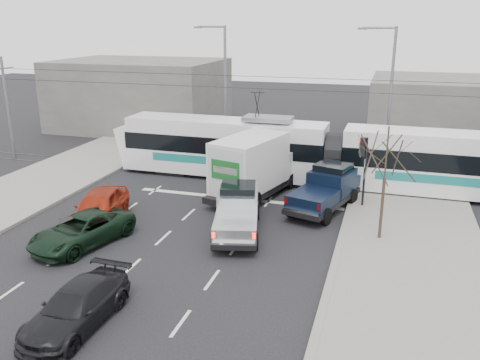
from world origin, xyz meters
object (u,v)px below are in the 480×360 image
(tram, at_px, (334,155))
(box_truck, at_px, (255,167))
(bare_tree, at_px, (386,158))
(street_lamp_near, at_px, (388,91))
(red_car, at_px, (99,207))
(traffic_signal, at_px, (363,157))
(street_lamp_far, at_px, (223,82))
(silver_pickup, at_px, (237,210))
(green_car, at_px, (82,230))
(dark_car, at_px, (77,307))
(navy_pickup, at_px, (327,188))

(tram, bearing_deg, box_truck, -139.90)
(bare_tree, relative_size, street_lamp_near, 0.56)
(tram, distance_m, red_car, 13.57)
(traffic_signal, xyz_separation_m, street_lamp_far, (-10.66, 9.50, 2.37))
(street_lamp_far, bearing_deg, box_truck, -61.98)
(silver_pickup, distance_m, red_car, 6.68)
(green_car, height_order, red_car, red_car)
(box_truck, relative_size, dark_car, 1.63)
(silver_pickup, distance_m, navy_pickup, 5.37)
(navy_pickup, xyz_separation_m, green_car, (-9.55, -7.47, -0.43))
(bare_tree, xyz_separation_m, street_lamp_far, (-11.79, 13.50, 1.32))
(tram, height_order, box_truck, tram)
(traffic_signal, bearing_deg, tram, 118.45)
(bare_tree, xyz_separation_m, dark_car, (-9.02, -9.51, -3.14))
(green_car, bearing_deg, bare_tree, 33.41)
(street_lamp_near, bearing_deg, navy_pickup, -107.12)
(street_lamp_near, distance_m, dark_car, 23.19)
(bare_tree, xyz_separation_m, navy_pickup, (-2.80, 3.34, -2.69))
(tram, distance_m, box_truck, 5.02)
(tram, height_order, dark_car, tram)
(navy_pickup, bearing_deg, bare_tree, -33.30)
(street_lamp_near, xyz_separation_m, street_lamp_far, (-11.50, 2.00, 0.00))
(street_lamp_far, xyz_separation_m, tram, (8.84, -6.15, -3.24))
(street_lamp_far, relative_size, tram, 0.35)
(red_car, xyz_separation_m, dark_car, (3.94, -7.77, -0.17))
(traffic_signal, relative_size, street_lamp_far, 0.40)
(street_lamp_near, height_order, red_car, street_lamp_near)
(box_truck, distance_m, dark_car, 13.90)
(dark_car, bearing_deg, street_lamp_near, 69.03)
(tram, relative_size, dark_car, 5.80)
(box_truck, bearing_deg, street_lamp_near, 63.75)
(bare_tree, bearing_deg, box_truck, 148.58)
(bare_tree, xyz_separation_m, red_car, (-12.95, -1.75, -2.98))
(bare_tree, relative_size, street_lamp_far, 0.56)
(tram, relative_size, navy_pickup, 4.59)
(navy_pickup, bearing_deg, dark_car, -99.04)
(bare_tree, height_order, green_car, bare_tree)
(navy_pickup, bearing_deg, box_truck, -174.79)
(bare_tree, height_order, navy_pickup, bare_tree)
(silver_pickup, distance_m, green_car, 6.92)
(box_truck, height_order, red_car, box_truck)
(silver_pickup, bearing_deg, street_lamp_far, 97.08)
(dark_car, bearing_deg, green_car, 123.35)
(silver_pickup, bearing_deg, dark_car, -120.52)
(silver_pickup, xyz_separation_m, red_car, (-6.59, -1.08, -0.18))
(dark_car, bearing_deg, navy_pickup, 65.79)
(bare_tree, height_order, silver_pickup, bare_tree)
(silver_pickup, height_order, red_car, silver_pickup)
(green_car, height_order, dark_car, green_car)
(street_lamp_near, distance_m, red_car, 18.83)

